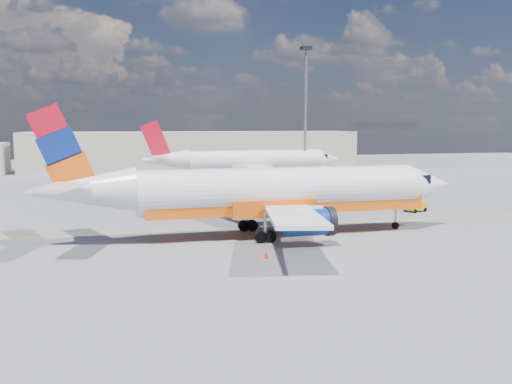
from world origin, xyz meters
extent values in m
plane|color=#57575C|center=(0.00, 0.00, 0.00)|extent=(240.00, 240.00, 0.00)
cube|color=yellow|center=(0.00, 3.00, 0.01)|extent=(70.00, 0.15, 0.01)
cube|color=beige|center=(5.00, 75.00, 4.00)|extent=(70.00, 14.00, 8.00)
cylinder|color=white|center=(1.37, -1.22, 3.99)|extent=(24.44, 4.40, 3.76)
cone|color=white|center=(15.76, -0.84, 3.99)|extent=(4.53, 3.88, 3.76)
cone|color=white|center=(-14.67, -1.65, 4.37)|extent=(7.84, 3.78, 3.58)
cube|color=black|center=(14.21, -0.88, 4.59)|extent=(1.95, 2.59, 0.77)
cube|color=#E7550E|center=(1.93, -1.21, 2.71)|extent=(24.43, 3.74, 1.33)
cube|color=white|center=(-0.49, 6.48, 2.99)|extent=(6.97, 13.75, 0.89)
cube|color=white|center=(-0.08, -9.01, 2.99)|extent=(6.33, 13.74, 0.89)
cylinder|color=navy|center=(1.79, 3.77, 1.94)|extent=(4.04, 2.21, 2.10)
cylinder|color=navy|center=(2.06, -6.19, 1.94)|extent=(4.04, 2.21, 2.10)
cylinder|color=black|center=(3.56, 3.82, 1.94)|extent=(0.61, 2.34, 2.32)
cylinder|color=black|center=(3.83, -6.14, 1.94)|extent=(0.61, 2.34, 2.32)
cube|color=#E7550E|center=(-16.33, -1.69, 7.75)|extent=(5.20, 0.47, 6.91)
cube|color=white|center=(-16.43, 1.85, 5.09)|extent=(4.14, 6.03, 0.20)
cube|color=white|center=(-16.24, -5.23, 5.09)|extent=(3.91, 6.00, 0.20)
cylinder|color=#95959D|center=(12.44, -0.93, 1.38)|extent=(0.20, 0.20, 2.32)
cylinder|color=black|center=(12.44, -0.93, 0.31)|extent=(0.63, 0.28, 0.62)
cylinder|color=black|center=(-0.91, 1.37, 0.50)|extent=(1.01, 0.45, 1.00)
cylinder|color=black|center=(-0.77, -3.94, 0.50)|extent=(1.01, 0.45, 1.00)
cylinder|color=white|center=(10.54, 43.27, 3.64)|extent=(22.42, 4.67, 3.44)
cone|color=white|center=(23.67, 44.00, 3.64)|extent=(4.23, 3.66, 3.44)
cone|color=white|center=(-4.12, 42.46, 4.00)|extent=(7.26, 3.66, 3.27)
cube|color=black|center=(22.26, 43.93, 4.20)|extent=(1.85, 2.42, 0.71)
cube|color=white|center=(11.04, 43.30, 2.48)|extent=(22.39, 4.07, 1.21)
cube|color=white|center=(8.63, 50.26, 2.73)|extent=(6.68, 12.56, 0.81)
cube|color=white|center=(9.41, 36.12, 2.73)|extent=(5.46, 12.54, 0.81)
cylinder|color=white|center=(10.79, 47.85, 1.77)|extent=(3.74, 2.12, 1.92)
cylinder|color=white|center=(11.29, 38.75, 1.77)|extent=(3.74, 2.12, 1.92)
cylinder|color=black|center=(12.40, 47.94, 1.77)|extent=(0.62, 2.15, 2.13)
cylinder|color=black|center=(12.91, 38.84, 1.77)|extent=(0.62, 2.15, 2.13)
cube|color=red|center=(-5.63, 42.37, 7.08)|extent=(4.76, 0.57, 6.32)
cube|color=white|center=(-5.81, 45.61, 4.66)|extent=(3.90, 5.52, 0.18)
cube|color=white|center=(-5.45, 39.14, 4.66)|extent=(3.45, 5.46, 0.18)
cylinder|color=#95959D|center=(20.64, 43.84, 1.27)|extent=(0.19, 0.19, 2.13)
cylinder|color=black|center=(20.64, 43.84, 0.28)|extent=(0.58, 0.27, 0.57)
cylinder|color=black|center=(8.38, 45.59, 0.46)|extent=(0.93, 0.43, 0.91)
cylinder|color=black|center=(8.65, 40.73, 0.46)|extent=(0.93, 0.43, 0.91)
cylinder|color=black|center=(18.53, 8.15, 0.22)|extent=(0.48, 0.34, 0.45)
cylinder|color=black|center=(19.02, 6.99, 0.22)|extent=(0.48, 0.34, 0.45)
cylinder|color=black|center=(20.18, 8.85, 0.22)|extent=(0.48, 0.34, 0.45)
cylinder|color=black|center=(20.68, 7.69, 0.22)|extent=(0.48, 0.34, 0.45)
cube|color=gold|center=(19.60, 7.92, 0.67)|extent=(2.64, 2.07, 0.90)
cube|color=black|center=(19.19, 7.74, 1.39)|extent=(1.42, 1.42, 0.54)
cube|color=white|center=(-2.22, -9.44, 0.02)|extent=(0.46, 0.46, 0.05)
cone|color=#FD370A|center=(-2.22, -9.44, 0.34)|extent=(0.39, 0.39, 0.59)
cylinder|color=#95959D|center=(19.14, 42.96, 10.83)|extent=(0.48, 0.48, 21.65)
cube|color=black|center=(19.14, 42.96, 21.98)|extent=(1.62, 1.62, 0.54)
camera|label=1|loc=(-12.85, -47.46, 9.45)|focal=40.00mm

